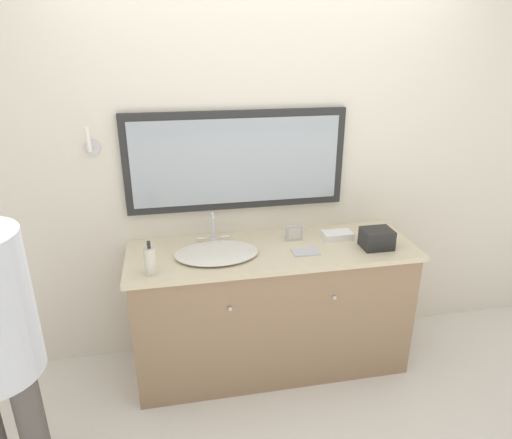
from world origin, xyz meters
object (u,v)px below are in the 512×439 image
sink_basin (217,252)px  appliance_box (377,239)px  soap_bottle (150,261)px  picture_frame (294,233)px

sink_basin → appliance_box: bearing=-4.8°
soap_bottle → appliance_box: 1.36m
soap_bottle → appliance_box: bearing=3.6°
sink_basin → picture_frame: bearing=12.1°
appliance_box → picture_frame: bearing=157.9°
soap_bottle → picture_frame: 0.93m
sink_basin → appliance_box: size_ratio=2.72×
sink_basin → soap_bottle: size_ratio=2.49×
sink_basin → soap_bottle: (-0.38, -0.17, 0.06)m
sink_basin → appliance_box: 0.98m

